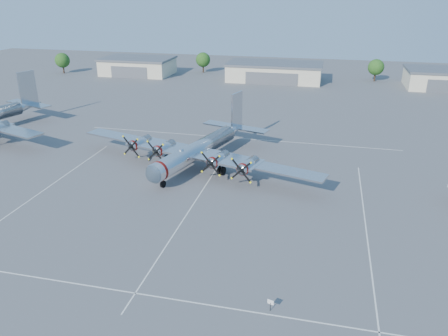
% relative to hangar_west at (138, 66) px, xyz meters
% --- Properties ---
extents(ground, '(260.00, 260.00, 0.00)m').
position_rel_hangar_west_xyz_m(ground, '(45.00, -81.96, -2.71)').
color(ground, '#59595C').
rests_on(ground, ground).
extents(parking_lines, '(60.00, 50.08, 0.01)m').
position_rel_hangar_west_xyz_m(parking_lines, '(45.00, -83.71, -2.71)').
color(parking_lines, silver).
rests_on(parking_lines, ground).
extents(hangar_west, '(22.60, 14.60, 5.40)m').
position_rel_hangar_west_xyz_m(hangar_west, '(0.00, 0.00, 0.00)').
color(hangar_west, beige).
rests_on(hangar_west, ground).
extents(hangar_center, '(28.60, 14.60, 5.40)m').
position_rel_hangar_west_xyz_m(hangar_center, '(45.00, -0.00, -0.00)').
color(hangar_center, beige).
rests_on(hangar_center, ground).
extents(hangar_east, '(20.60, 14.60, 5.40)m').
position_rel_hangar_west_xyz_m(hangar_east, '(93.00, 0.00, 0.00)').
color(hangar_east, beige).
rests_on(hangar_east, ground).
extents(tree_far_west, '(4.80, 4.80, 6.64)m').
position_rel_hangar_west_xyz_m(tree_far_west, '(-25.00, -3.96, 1.51)').
color(tree_far_west, '#382619').
rests_on(tree_far_west, ground).
extents(tree_west, '(4.80, 4.80, 6.64)m').
position_rel_hangar_west_xyz_m(tree_west, '(20.00, 8.04, 1.51)').
color(tree_west, '#382619').
rests_on(tree_west, ground).
extents(tree_east, '(4.80, 4.80, 6.64)m').
position_rel_hangar_west_xyz_m(tree_east, '(75.00, 6.04, 1.51)').
color(tree_east, '#382619').
rests_on(tree_east, ground).
extents(main_bomber_b29, '(49.11, 39.98, 9.43)m').
position_rel_hangar_west_xyz_m(main_bomber_b29, '(42.04, -71.57, -2.71)').
color(main_bomber_b29, silver).
rests_on(main_bomber_b29, ground).
extents(info_placard, '(0.60, 0.23, 1.17)m').
position_rel_hangar_west_xyz_m(info_placard, '(57.74, -103.42, -1.89)').
color(info_placard, black).
rests_on(info_placard, ground).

